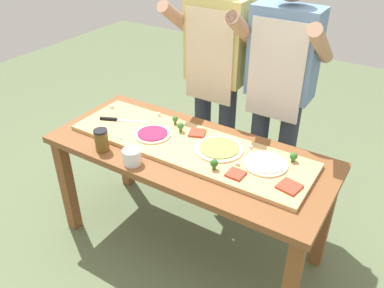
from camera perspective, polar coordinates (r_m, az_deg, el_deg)
name	(u,v)px	position (r m, az deg, el deg)	size (l,w,h in m)	color
ground_plane	(189,242)	(2.74, -0.40, -13.88)	(8.00, 8.00, 0.00)	#60704C
prep_table	(189,164)	(2.33, -0.46, -2.95)	(1.65, 0.70, 0.74)	brown
cutting_board	(188,145)	(2.28, -0.54, -0.19)	(1.44, 0.43, 0.02)	tan
chefs_knife	(116,120)	(2.55, -10.79, 3.44)	(0.28, 0.14, 0.02)	#B7BABF
pizza_whole_white_garlic	(266,164)	(2.13, 10.50, -2.79)	(0.23, 0.23, 0.02)	beige
pizza_whole_beet_magenta	(153,134)	(2.36, -5.68, 1.42)	(0.22, 0.22, 0.02)	beige
pizza_whole_pesto_green	(219,149)	(2.22, 3.88, -0.65)	(0.27, 0.27, 0.02)	beige
pizza_slice_far_right	(236,174)	(2.03, 6.29, -4.29)	(0.09, 0.09, 0.01)	#BC3D28
pizza_slice_center	(197,133)	(2.36, 0.76, 1.61)	(0.09, 0.09, 0.01)	#BC3D28
pizza_slice_near_right	(289,187)	(2.00, 13.78, -5.95)	(0.10, 0.10, 0.01)	#BC3D28
broccoli_floret_front_left	(175,119)	(2.46, -2.44, 3.56)	(0.04, 0.04, 0.05)	#3F7220
broccoli_floret_back_mid	(181,126)	(2.37, -1.64, 2.56)	(0.04, 0.04, 0.06)	#3F7220
broccoli_floret_back_right	(294,156)	(2.17, 14.35, -1.74)	(0.04, 0.04, 0.05)	#3F7220
broccoli_floret_center_left	(214,164)	(2.05, 3.19, -2.84)	(0.04, 0.04, 0.06)	#366618
cheese_crumble_a	(238,164)	(2.10, 6.58, -2.83)	(0.02, 0.02, 0.02)	silver
cheese_crumble_b	(159,115)	(2.57, -4.78, 4.23)	(0.02, 0.02, 0.02)	white
cheese_crumble_c	(112,107)	(2.71, -11.41, 5.29)	(0.02, 0.02, 0.02)	white
cheese_crumble_d	(121,138)	(2.35, -10.17, 0.80)	(0.01, 0.01, 0.01)	white
cheese_crumble_e	(251,147)	(2.25, 8.44, -0.41)	(0.02, 0.02, 0.02)	silver
flour_cup	(132,157)	(2.16, -8.59, -1.91)	(0.10, 0.10, 0.09)	white
sauce_jar	(102,140)	(2.28, -12.84, 0.54)	(0.08, 0.08, 0.13)	brown
cook_left	(216,67)	(2.71, 3.42, 10.99)	(0.54, 0.39, 1.67)	#333847
cook_right	(280,81)	(2.54, 12.49, 8.79)	(0.54, 0.39, 1.67)	#333847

